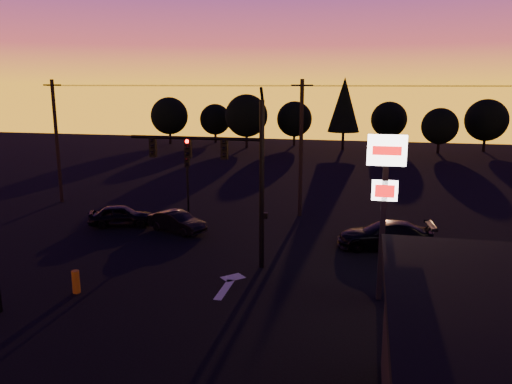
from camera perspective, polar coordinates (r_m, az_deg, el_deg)
ground at (r=21.31m, az=-5.71°, el=-11.97°), size 120.00×120.00×0.00m
lane_arrow at (r=22.63m, az=-3.14°, el=-10.41°), size 1.20×3.10×0.01m
traffic_signal_mast at (r=23.58m, az=-3.15°, el=3.02°), size 6.79×0.52×8.58m
secondary_signal at (r=32.46m, az=-7.85°, el=1.79°), size 0.30×0.31×4.35m
pylon_sign at (r=20.27m, az=14.54°, el=1.03°), size 1.50×0.28×6.80m
utility_pole_0 at (r=39.52m, az=-21.80°, el=5.45°), size 1.40×0.26×9.00m
utility_pole_1 at (r=32.93m, az=5.16°, el=5.06°), size 1.40×0.26×9.00m
power_wires at (r=32.66m, az=5.30°, el=11.99°), size 36.00×1.22×0.07m
bollard at (r=22.85m, az=-19.89°, el=-9.62°), size 0.33×0.33×0.98m
tree_0 at (r=74.14m, az=-9.87°, el=8.57°), size 5.36×5.36×6.74m
tree_1 at (r=74.96m, az=-4.68°, el=8.27°), size 4.54×4.54×5.71m
tree_2 at (r=68.49m, az=-1.10°, el=8.71°), size 5.77×5.78×7.26m
tree_3 at (r=71.31m, az=4.42°, el=8.32°), size 4.95×4.95×6.22m
tree_4 at (r=67.52m, az=10.04°, el=9.79°), size 4.18×4.18×9.50m
tree_5 at (r=72.61m, az=14.95°, el=8.01°), size 4.95×4.95×6.22m
tree_6 at (r=67.17m, az=20.27°, el=7.08°), size 4.54×4.54×5.71m
tree_7 at (r=71.09m, az=24.83°, el=7.46°), size 5.36×5.36×6.74m
car_left at (r=32.25m, az=-15.17°, el=-2.60°), size 4.19×2.71×1.33m
car_mid at (r=30.30m, az=-9.04°, el=-3.37°), size 3.95×2.61×1.23m
car_right at (r=27.81m, az=14.53°, el=-4.80°), size 5.30×2.71×1.47m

